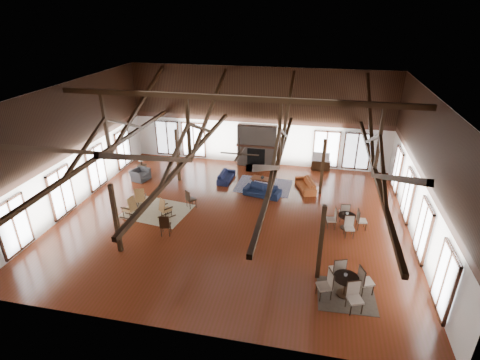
% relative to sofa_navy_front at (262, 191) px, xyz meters
% --- Properties ---
extents(floor, '(16.00, 16.00, 0.00)m').
position_rel_sofa_navy_front_xyz_m(floor, '(-0.98, -2.57, -0.28)').
color(floor, '#561F12').
rests_on(floor, ground).
extents(ceiling, '(16.00, 14.00, 0.02)m').
position_rel_sofa_navy_front_xyz_m(ceiling, '(-0.98, -2.57, 5.72)').
color(ceiling, black).
rests_on(ceiling, wall_back).
extents(wall_back, '(16.00, 0.02, 6.00)m').
position_rel_sofa_navy_front_xyz_m(wall_back, '(-0.98, 4.43, 2.72)').
color(wall_back, silver).
rests_on(wall_back, floor).
extents(wall_front, '(16.00, 0.02, 6.00)m').
position_rel_sofa_navy_front_xyz_m(wall_front, '(-0.98, -9.57, 2.72)').
color(wall_front, silver).
rests_on(wall_front, floor).
extents(wall_left, '(0.02, 14.00, 6.00)m').
position_rel_sofa_navy_front_xyz_m(wall_left, '(-8.98, -2.57, 2.72)').
color(wall_left, silver).
rests_on(wall_left, floor).
extents(wall_right, '(0.02, 14.00, 6.00)m').
position_rel_sofa_navy_front_xyz_m(wall_right, '(7.02, -2.57, 2.72)').
color(wall_right, silver).
rests_on(wall_right, floor).
extents(roof_truss, '(15.60, 14.07, 3.14)m').
position_rel_sofa_navy_front_xyz_m(roof_truss, '(-0.98, -2.57, 3.75)').
color(roof_truss, black).
rests_on(roof_truss, wall_back).
extents(post_grid, '(8.16, 7.16, 3.05)m').
position_rel_sofa_navy_front_xyz_m(post_grid, '(-0.98, -2.57, 1.24)').
color(post_grid, black).
rests_on(post_grid, floor).
extents(fireplace, '(2.50, 0.69, 2.60)m').
position_rel_sofa_navy_front_xyz_m(fireplace, '(-0.98, 4.10, 1.01)').
color(fireplace, '#685B4F').
rests_on(fireplace, floor).
extents(ceiling_fan, '(1.60, 1.60, 0.75)m').
position_rel_sofa_navy_front_xyz_m(ceiling_fan, '(-0.48, -3.57, 3.45)').
color(ceiling_fan, black).
rests_on(ceiling_fan, roof_truss).
extents(sofa_navy_front, '(2.05, 1.13, 0.57)m').
position_rel_sofa_navy_front_xyz_m(sofa_navy_front, '(0.00, 0.00, 0.00)').
color(sofa_navy_front, '#151E39').
rests_on(sofa_navy_front, floor).
extents(sofa_navy_left, '(1.71, 0.74, 0.49)m').
position_rel_sofa_navy_front_xyz_m(sofa_navy_left, '(-2.33, 1.46, -0.04)').
color(sofa_navy_left, '#151A3A').
rests_on(sofa_navy_left, floor).
extents(sofa_orange, '(2.00, 1.30, 0.55)m').
position_rel_sofa_navy_front_xyz_m(sofa_orange, '(2.22, 1.24, -0.01)').
color(sofa_orange, '#9D471E').
rests_on(sofa_orange, floor).
extents(coffee_table, '(1.24, 0.80, 0.44)m').
position_rel_sofa_navy_front_xyz_m(coffee_table, '(-0.23, 1.23, 0.10)').
color(coffee_table, '#5D2F1C').
rests_on(coffee_table, floor).
extents(vase, '(0.22, 0.22, 0.21)m').
position_rel_sofa_navy_front_xyz_m(vase, '(-0.18, 1.18, 0.26)').
color(vase, '#B2B2B2').
rests_on(vase, coffee_table).
extents(armchair, '(1.17, 1.08, 0.64)m').
position_rel_sofa_navy_front_xyz_m(armchair, '(-7.23, 0.53, 0.04)').
color(armchair, '#29292C').
rests_on(armchair, floor).
extents(side_table_lamp, '(0.42, 0.42, 1.07)m').
position_rel_sofa_navy_front_xyz_m(side_table_lamp, '(-7.50, 1.39, 0.12)').
color(side_table_lamp, black).
rests_on(side_table_lamp, floor).
extents(rocking_chair_a, '(0.69, 0.94, 1.09)m').
position_rel_sofa_navy_front_xyz_m(rocking_chair_a, '(-5.74, -2.55, 0.23)').
color(rocking_chair_a, olive).
rests_on(rocking_chair_a, floor).
extents(rocking_chair_b, '(0.80, 0.88, 1.01)m').
position_rel_sofa_navy_front_xyz_m(rocking_chair_b, '(-4.21, -3.19, 0.19)').
color(rocking_chair_b, olive).
rests_on(rocking_chair_b, floor).
extents(rocking_chair_c, '(0.93, 0.59, 1.12)m').
position_rel_sofa_navy_front_xyz_m(rocking_chair_c, '(-5.77, -3.53, 0.24)').
color(rocking_chair_c, olive).
rests_on(rocking_chair_c, floor).
extents(side_chair_a, '(0.58, 0.58, 0.98)m').
position_rel_sofa_navy_front_xyz_m(side_chair_a, '(-3.35, -2.05, 0.28)').
color(side_chair_a, black).
rests_on(side_chair_a, floor).
extents(side_chair_b, '(0.51, 0.51, 1.03)m').
position_rel_sofa_navy_front_xyz_m(side_chair_b, '(-3.58, -4.64, 0.31)').
color(side_chair_b, black).
rests_on(side_chair_b, floor).
extents(cafe_table_near, '(2.06, 2.06, 1.06)m').
position_rel_sofa_navy_front_xyz_m(cafe_table_near, '(3.96, -6.85, 0.25)').
color(cafe_table_near, black).
rests_on(cafe_table_near, floor).
extents(cafe_table_far, '(1.83, 1.83, 0.94)m').
position_rel_sofa_navy_front_xyz_m(cafe_table_far, '(4.21, -2.38, 0.18)').
color(cafe_table_far, black).
rests_on(cafe_table_far, floor).
extents(cup_near, '(0.16, 0.16, 0.10)m').
position_rel_sofa_navy_front_xyz_m(cup_near, '(3.93, -6.78, 0.53)').
color(cup_near, '#B2B2B2').
rests_on(cup_near, cafe_table_near).
extents(cup_far, '(0.14, 0.14, 0.10)m').
position_rel_sofa_navy_front_xyz_m(cup_far, '(4.21, -2.31, 0.44)').
color(cup_far, '#B2B2B2').
rests_on(cup_far, cafe_table_far).
extents(tv_console, '(1.13, 0.42, 0.56)m').
position_rel_sofa_navy_front_xyz_m(tv_console, '(2.99, 4.18, -0.00)').
color(tv_console, black).
rests_on(tv_console, floor).
extents(television, '(1.03, 0.14, 0.59)m').
position_rel_sofa_navy_front_xyz_m(television, '(2.95, 4.18, 0.58)').
color(television, '#B2B2B2').
rests_on(television, tv_console).
extents(rug_tan, '(3.35, 2.80, 0.01)m').
position_rel_sofa_navy_front_xyz_m(rug_tan, '(-4.82, -2.70, -0.28)').
color(rug_tan, tan).
rests_on(rug_tan, floor).
extents(rug_navy, '(3.12, 2.40, 0.01)m').
position_rel_sofa_navy_front_xyz_m(rug_navy, '(-0.09, 1.18, -0.28)').
color(rug_navy, '#1C1C4F').
rests_on(rug_navy, floor).
extents(rug_dark, '(2.07, 1.90, 0.01)m').
position_rel_sofa_navy_front_xyz_m(rug_dark, '(4.04, -6.86, -0.28)').
color(rug_dark, black).
rests_on(rug_dark, floor).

